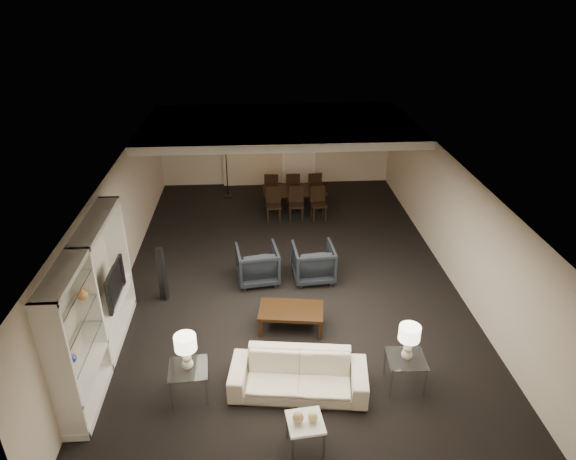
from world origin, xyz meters
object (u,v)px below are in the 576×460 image
(chair_nr, at_px, (319,204))
(coffee_table, at_px, (291,319))
(table_lamp_left, at_px, (186,352))
(vase_amber, at_px, (82,293))
(armchair_left, at_px, (257,264))
(armchair_right, at_px, (313,262))
(chair_fl, at_px, (272,187))
(marble_table, at_px, (305,434))
(dining_table, at_px, (294,200))
(chair_nl, at_px, (274,205))
(side_table_right, at_px, (404,372))
(television, at_px, (109,284))
(sofa, at_px, (298,375))
(vase_blue, at_px, (71,357))
(floor_lamp, at_px, (227,170))
(table_lamp_right, at_px, (408,343))
(floor_speaker, at_px, (162,274))
(chair_fr, at_px, (313,186))
(chair_nm, at_px, (296,205))
(side_table_left, at_px, (190,382))
(chair_fm, at_px, (293,186))
(pendant_light, at_px, (291,143))

(chair_nr, bearing_deg, coffee_table, -108.91)
(table_lamp_left, relative_size, vase_amber, 3.27)
(armchair_left, xyz_separation_m, armchair_right, (1.20, 0.00, 0.00))
(coffee_table, bearing_deg, armchair_right, 70.56)
(chair_fl, bearing_deg, marble_table, 97.50)
(dining_table, relative_size, chair_nl, 1.92)
(dining_table, bearing_deg, side_table_right, -81.79)
(coffee_table, distance_m, chair_nr, 4.80)
(television, distance_m, chair_nl, 5.57)
(coffee_table, bearing_deg, sofa, -90.00)
(vase_blue, height_order, floor_lamp, floor_lamp)
(sofa, height_order, table_lamp_right, table_lamp_right)
(table_lamp_right, relative_size, chair_nl, 0.69)
(vase_blue, relative_size, chair_nr, 0.18)
(coffee_table, bearing_deg, floor_speaker, 155.85)
(marble_table, bearing_deg, armchair_right, 82.23)
(marble_table, distance_m, chair_fl, 8.68)
(table_lamp_right, distance_m, chair_fr, 7.61)
(side_table_right, xyz_separation_m, marble_table, (-1.70, -1.10, -0.03))
(chair_fr, bearing_deg, floor_speaker, 46.22)
(vase_amber, xyz_separation_m, chair_nm, (3.72, 5.77, -1.21))
(side_table_left, relative_size, television, 0.55)
(marble_table, xyz_separation_m, chair_fr, (1.07, 8.67, 0.20))
(side_table_left, bearing_deg, television, 131.96)
(floor_lamp, bearing_deg, coffee_table, -77.51)
(marble_table, relative_size, vase_amber, 2.64)
(armchair_right, xyz_separation_m, floor_lamp, (-2.02, 4.70, 0.43))
(dining_table, xyz_separation_m, chair_fl, (-0.60, 0.65, 0.15))
(chair_fm, bearing_deg, table_lamp_right, 100.06)
(armchair_left, height_order, chair_fm, chair_fm)
(floor_lamp, bearing_deg, pendant_light, -29.39)
(chair_fr, distance_m, floor_lamp, 2.56)
(dining_table, height_order, chair_fm, chair_fm)
(chair_nm, relative_size, chair_fr, 1.00)
(marble_table, height_order, vase_amber, vase_amber)
(floor_speaker, distance_m, floor_lamp, 5.40)
(armchair_left, bearing_deg, side_table_right, 117.31)
(marble_table, bearing_deg, chair_fr, 82.94)
(armchair_right, distance_m, vase_blue, 5.34)
(floor_speaker, relative_size, chair_fm, 1.32)
(vase_amber, bearing_deg, marble_table, -26.29)
(pendant_light, relative_size, table_lamp_right, 0.85)
(television, bearing_deg, side_table_right, -108.90)
(armchair_right, bearing_deg, chair_nl, -80.23)
(side_table_right, xyz_separation_m, chair_nr, (-0.63, 6.27, 0.17))
(chair_fl, xyz_separation_m, chair_fm, (0.60, 0.00, 0.00))
(marble_table, bearing_deg, armchair_left, 97.77)
(coffee_table, relative_size, table_lamp_right, 1.94)
(vase_blue, height_order, chair_fr, vase_blue)
(chair_fm, bearing_deg, floor_lamp, -11.94)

